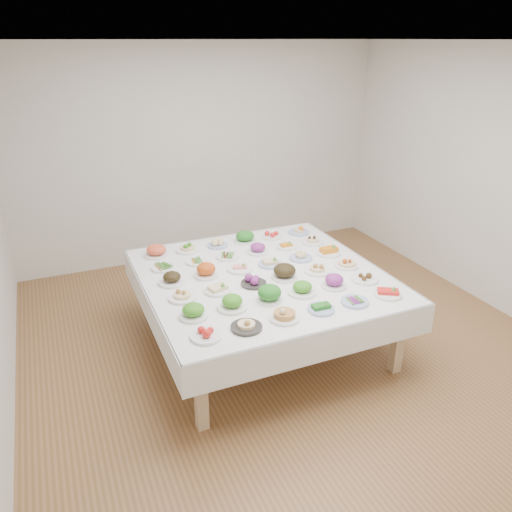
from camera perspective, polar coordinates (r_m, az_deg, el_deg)
name	(u,v)px	position (r m, az deg, el deg)	size (l,w,h in m)	color
room_envelope	(288,161)	(4.42, 3.69, 10.78)	(5.02, 5.02, 2.81)	#8B5F3A
display_table	(262,280)	(4.78, 0.72, -2.81)	(2.23, 2.23, 0.75)	white
dish_0	(206,332)	(3.79, -5.72, -8.67)	(0.24, 0.24, 0.10)	white
dish_1	(246,323)	(3.87, -1.11, -7.64)	(0.24, 0.24, 0.12)	#2C2A27
dish_2	(284,312)	(4.00, 3.28, -6.45)	(0.24, 0.24, 0.14)	white
dish_3	(321,307)	(4.16, 7.45, -5.79)	(0.22, 0.22, 0.09)	#4C66B2
dish_4	(355,301)	(4.32, 11.22, -5.06)	(0.23, 0.23, 0.05)	#4C66B2
dish_5	(388,291)	(4.50, 14.86, -3.85)	(0.24, 0.24, 0.11)	white
dish_6	(193,309)	(4.05, -7.18, -6.03)	(0.27, 0.27, 0.15)	white
dish_7	(232,300)	(4.14, -2.74, -5.10)	(0.25, 0.25, 0.15)	white
dish_8	(269,294)	(4.25, 1.55, -4.37)	(0.24, 0.24, 0.14)	white
dish_9	(302,287)	(4.40, 5.33, -3.56)	(0.25, 0.25, 0.13)	white
dish_10	(334,282)	(4.55, 8.91, -2.90)	(0.22, 0.22, 0.12)	white
dish_11	(365,277)	(4.73, 12.34, -2.30)	(0.25, 0.25, 0.10)	white
dish_12	(182,293)	(4.33, -8.44, -4.15)	(0.24, 0.24, 0.13)	white
dish_13	(218,287)	(4.42, -4.40, -3.54)	(0.23, 0.23, 0.11)	white
dish_14	(254,280)	(4.53, -0.28, -2.75)	(0.23, 0.23, 0.11)	#2C2A27
dish_15	(285,271)	(4.65, 3.29, -1.67)	(0.27, 0.27, 0.16)	white
dish_16	(317,266)	(4.80, 7.03, -1.13)	(0.24, 0.24, 0.14)	white
dish_17	(347,261)	(4.96, 10.33, -0.55)	(0.23, 0.23, 0.13)	white
dish_18	(172,276)	(4.62, -9.60, -2.31)	(0.25, 0.25, 0.15)	white
dish_19	(206,270)	(4.71, -5.72, -1.65)	(0.23, 0.23, 0.13)	white
dish_20	(240,267)	(4.82, -1.85, -1.27)	(0.24, 0.24, 0.09)	white
dish_21	(270,261)	(4.92, 1.63, -0.58)	(0.23, 0.23, 0.11)	#4C66B2
dish_22	(301,256)	(5.08, 5.13, 0.02)	(0.23, 0.23, 0.09)	#4C66B2
dish_23	(329,249)	(5.22, 8.32, 0.74)	(0.25, 0.25, 0.12)	white
dish_24	(163,267)	(4.94, -10.56, -1.21)	(0.23, 0.23, 0.05)	white
dish_25	(197,261)	(5.01, -6.78, -0.61)	(0.21, 0.21, 0.05)	white
dish_26	(227,256)	(5.10, -3.28, -0.01)	(0.22, 0.22, 0.05)	white
dish_27	(258,248)	(5.20, 0.21, 0.92)	(0.23, 0.23, 0.12)	white
dish_28	(286,245)	(5.34, 3.46, 1.27)	(0.21, 0.21, 0.09)	white
dish_29	(313,239)	(5.49, 6.51, 2.00)	(0.24, 0.24, 0.12)	white
dish_30	(156,249)	(5.22, -11.33, 0.80)	(0.25, 0.25, 0.16)	white
dish_31	(188,245)	(5.29, -7.82, 1.25)	(0.25, 0.25, 0.14)	white
dish_32	(217,243)	(5.38, -4.43, 1.48)	(0.21, 0.21, 0.09)	#4C66B2
dish_33	(245,236)	(5.48, -1.26, 2.34)	(0.27, 0.27, 0.15)	white
dish_34	(272,234)	(5.61, 1.84, 2.54)	(0.22, 0.22, 0.10)	white
dish_35	(299,229)	(5.75, 4.92, 3.07)	(0.23, 0.23, 0.11)	#4C66B2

